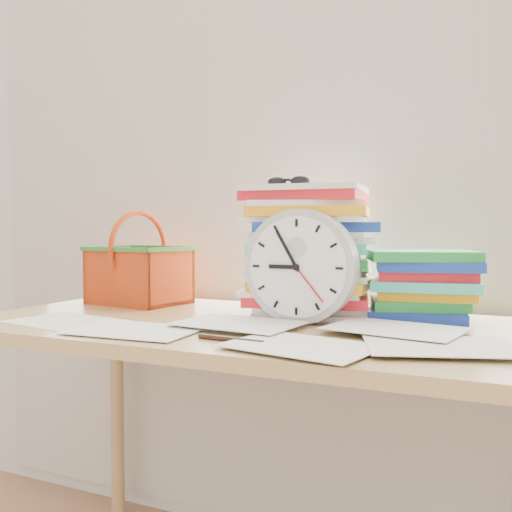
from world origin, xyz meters
The scene contains 9 objects.
curtain centered at (0.00, 1.98, 1.30)m, with size 2.40×0.01×2.50m, color beige.
desk centered at (0.00, 1.60, 0.68)m, with size 1.40×0.70×0.75m.
paper_stack centered at (0.07, 1.78, 0.92)m, with size 0.33×0.27×0.33m, color white, non-canonical shape.
clock centered at (0.10, 1.64, 0.88)m, with size 0.27×0.27×0.05m, color #AEAEAE.
sunglasses centered at (0.02, 1.76, 1.10)m, with size 0.14×0.11×0.03m, color black, non-canonical shape.
book_stack centered at (0.36, 1.83, 0.83)m, with size 0.28×0.22×0.17m, color white, non-canonical shape.
basket centered at (-0.46, 1.77, 0.89)m, with size 0.27×0.21×0.27m, color #D94815, non-canonical shape.
pen centered at (0.05, 1.36, 0.75)m, with size 0.01×0.01×0.15m, color black.
scattered_papers centered at (0.00, 1.60, 0.76)m, with size 1.26×0.42×0.02m, color white, non-canonical shape.
Camera 1 is at (0.56, 0.38, 0.97)m, focal length 40.00 mm.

